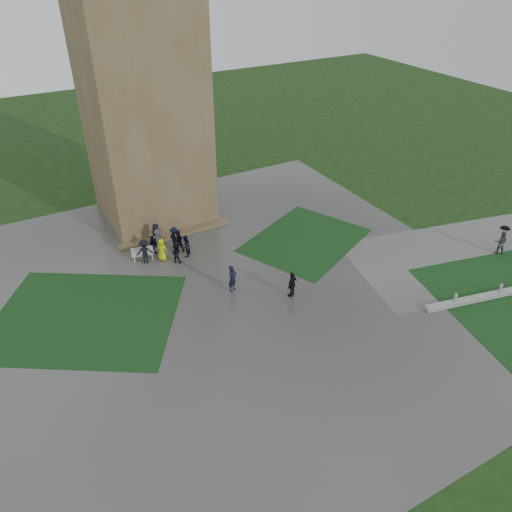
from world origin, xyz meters
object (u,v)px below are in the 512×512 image
bench (143,253)px  tower (143,107)px  pedestrian_near (292,284)px  pedestrian_path (502,239)px  pedestrian_mid (232,278)px

bench → tower: bearing=75.6°
bench → pedestrian_near: 11.42m
pedestrian_path → tower: bearing=137.3°
pedestrian_near → bench: bearing=-80.0°
pedestrian_mid → pedestrian_near: 3.93m
tower → bench: tower is taller
pedestrian_mid → tower: bearing=65.7°
pedestrian_path → pedestrian_mid: bearing=164.2°
bench → pedestrian_mid: bearing=-46.3°
pedestrian_path → bench: bearing=152.7°
pedestrian_mid → pedestrian_path: bearing=-43.3°
bench → pedestrian_near: (7.07, -8.96, 0.43)m
tower → pedestrian_path: 28.31m
pedestrian_mid → pedestrian_near: size_ratio=1.04×
tower → pedestrian_path: (19.99, -18.46, -7.79)m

